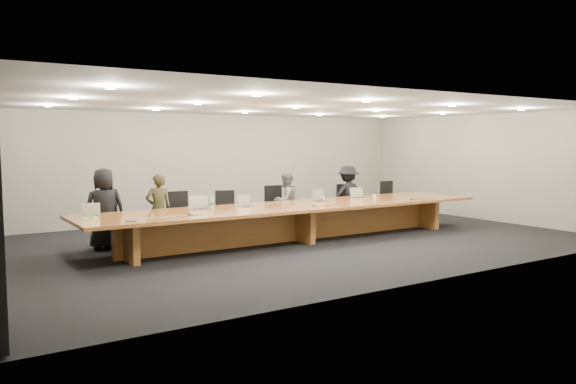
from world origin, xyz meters
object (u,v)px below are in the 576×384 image
(chair_far_left, at_px, (112,218))
(paper_cup_near, at_px, (323,199))
(water_bottle, at_px, (212,204))
(amber_mug, at_px, (212,207))
(chair_mid_right, at_px, (278,208))
(chair_far_right, at_px, (392,200))
(mic_left, at_px, (190,214))
(person_c, at_px, (286,201))
(paper_cup_far, at_px, (375,196))
(chair_right, at_px, (348,204))
(mic_right, at_px, (412,199))
(chair_left, at_px, (182,216))
(conference_table, at_px, (296,216))
(person_a, at_px, (104,209))
(mic_center, at_px, (314,206))
(laptop_a, at_px, (91,210))
(laptop_d, at_px, (323,195))
(person_b, at_px, (159,209))
(person_d, at_px, (348,195))
(chair_mid_left, at_px, (226,213))
(laptop_c, at_px, (247,201))
(laptop_b, at_px, (201,202))
(av_box, at_px, (131,221))

(chair_far_left, bearing_deg, paper_cup_near, -24.70)
(water_bottle, height_order, amber_mug, water_bottle)
(chair_far_left, distance_m, water_bottle, 2.00)
(chair_mid_right, bearing_deg, chair_far_left, -178.58)
(chair_far_right, bearing_deg, mic_left, -170.68)
(person_c, height_order, mic_left, person_c)
(mic_left, bearing_deg, paper_cup_far, 5.61)
(mic_left, bearing_deg, chair_right, 17.65)
(mic_left, distance_m, mic_right, 5.35)
(chair_left, bearing_deg, mic_left, -107.67)
(conference_table, distance_m, chair_right, 2.70)
(person_a, distance_m, mic_center, 4.13)
(laptop_a, distance_m, mic_center, 4.32)
(chair_left, relative_size, chair_far_right, 1.00)
(chair_far_left, distance_m, laptop_d, 4.52)
(conference_table, relative_size, chair_far_right, 8.51)
(laptop_d, bearing_deg, person_b, 154.69)
(person_d, height_order, paper_cup_far, person_d)
(chair_left, relative_size, person_d, 0.72)
(chair_mid_left, height_order, laptop_a, chair_mid_left)
(paper_cup_near, bearing_deg, laptop_d, -131.80)
(chair_left, height_order, mic_right, chair_left)
(laptop_a, xyz_separation_m, laptop_d, (5.02, -0.04, 0.02))
(laptop_c, bearing_deg, person_a, 152.95)
(laptop_b, relative_size, paper_cup_far, 3.75)
(water_bottle, distance_m, mic_left, 0.87)
(chair_right, relative_size, chair_far_right, 0.97)
(chair_left, distance_m, amber_mug, 1.03)
(chair_mid_right, bearing_deg, laptop_c, -141.76)
(person_c, bearing_deg, av_box, 10.40)
(chair_far_right, distance_m, laptop_b, 5.95)
(chair_far_left, distance_m, person_d, 5.83)
(paper_cup_far, xyz_separation_m, mic_right, (0.50, -0.69, -0.03))
(person_b, bearing_deg, chair_far_left, -5.37)
(person_c, height_order, mic_center, person_c)
(laptop_d, height_order, mic_right, laptop_d)
(chair_far_left, relative_size, person_d, 0.77)
(laptop_b, height_order, laptop_c, laptop_b)
(person_a, xyz_separation_m, mic_left, (1.11, -1.53, -0.02))
(chair_far_right, xyz_separation_m, person_c, (-3.30, 0.08, 0.16))
(paper_cup_near, relative_size, mic_center, 0.75)
(water_bottle, bearing_deg, chair_left, 102.02)
(conference_table, distance_m, chair_mid_right, 1.39)
(av_box, relative_size, mic_right, 1.61)
(chair_left, distance_m, laptop_b, 0.95)
(laptop_b, height_order, mic_right, laptop_b)
(laptop_d, bearing_deg, water_bottle, 170.48)
(chair_mid_left, distance_m, paper_cup_near, 2.20)
(mic_right, bearing_deg, av_box, -179.90)
(laptop_a, bearing_deg, laptop_c, 12.62)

